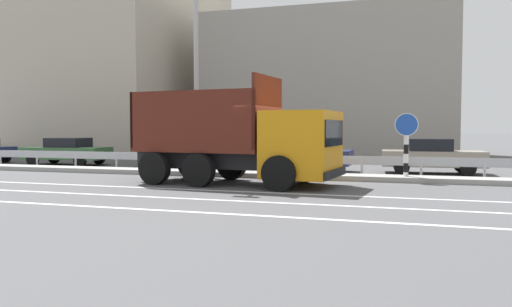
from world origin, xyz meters
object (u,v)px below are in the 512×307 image
Objects in this scene: street_lamp_1 at (195,52)px; parked_car_5 at (432,156)px; dump_truck at (257,146)px; parked_car_3 at (183,151)px; parked_car_4 at (295,154)px; median_road_sign at (406,145)px; parked_car_2 at (67,151)px.

parked_car_5 is (8.71, 3.52, -3.98)m from street_lamp_1.
dump_truck is at bearing -46.53° from parked_car_5.
dump_truck is 1.67× the size of parked_car_3.
parked_car_3 is at bearing -91.39° from parked_car_4.
parked_car_4 is (-4.53, 2.92, -0.52)m from median_road_sign.
parked_car_3 is at bearing -91.82° from parked_car_2.
parked_car_2 is 11.48m from parked_car_4.
street_lamp_1 is (-7.75, -0.14, 3.44)m from median_road_sign.
parked_car_3 reaches higher than parked_car_4.
street_lamp_1 is 1.82× the size of parked_car_4.
parked_car_4 reaches higher than parked_car_2.
street_lamp_1 is at bearing -45.91° from parked_car_4.
street_lamp_1 reaches higher than parked_car_3.
parked_car_4 is at bearing 43.54° from street_lamp_1.
median_road_sign is at bearing -103.87° from parked_car_2.
parked_car_5 is at bearing 22.03° from street_lamp_1.
median_road_sign is at bearing 57.68° from parked_car_4.
parked_car_4 is at bearing 147.13° from median_road_sign.
parked_car_3 is (6.17, 0.19, 0.09)m from parked_car_2.
parked_car_4 is 1.17× the size of parked_car_5.
parked_car_2 is (-8.25, 3.06, -4.00)m from street_lamp_1.
dump_truck reaches higher than median_road_sign.
median_road_sign is 0.56× the size of parked_car_3.
dump_truck is at bearing -151.30° from median_road_sign.
parked_car_4 is at bearing -174.52° from dump_truck.
dump_truck is at bearing -36.22° from street_lamp_1.
dump_truck is 1.73× the size of parked_car_5.
dump_truck is 5.44m from parked_car_4.
dump_truck is 0.81× the size of street_lamp_1.
median_road_sign is 0.27× the size of street_lamp_1.
street_lamp_1 reaches higher than parked_car_5.
parked_car_3 is 5.31m from parked_car_4.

